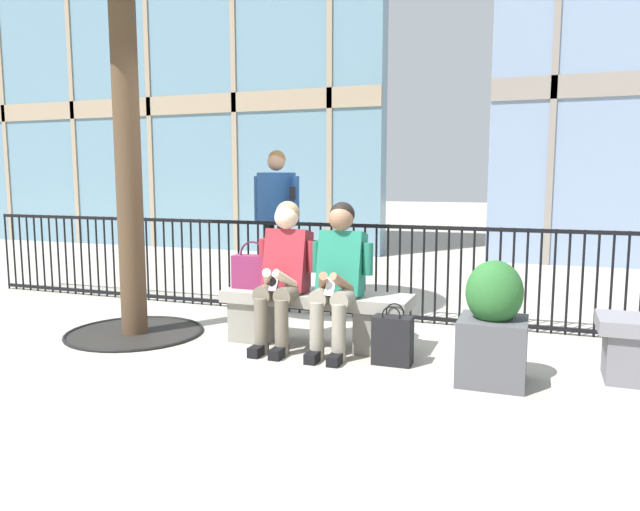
{
  "coord_description": "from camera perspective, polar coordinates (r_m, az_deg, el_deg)",
  "views": [
    {
      "loc": [
        1.73,
        -4.63,
        1.41
      ],
      "look_at": [
        0.0,
        0.1,
        0.75
      ],
      "focal_mm": 33.73,
      "sensor_mm": 36.0,
      "label": 1
    }
  ],
  "objects": [
    {
      "name": "ground_plane",
      "position": [
        5.14,
        -0.39,
        -8.45
      ],
      "size": [
        60.0,
        60.0,
        0.0
      ],
      "primitive_type": "plane",
      "color": "#A8A091"
    },
    {
      "name": "stone_bench",
      "position": [
        5.07,
        -0.39,
        -5.51
      ],
      "size": [
        1.6,
        0.44,
        0.45
      ],
      "color": "gray",
      "rests_on": "ground"
    },
    {
      "name": "seated_person_with_phone",
      "position": [
        4.97,
        -3.49,
        -1.34
      ],
      "size": [
        0.52,
        0.66,
        1.21
      ],
      "color": "#6B6051",
      "rests_on": "ground"
    },
    {
      "name": "seated_person_companion",
      "position": [
        4.8,
        1.73,
        -1.64
      ],
      "size": [
        0.52,
        0.66,
        1.21
      ],
      "color": "gray",
      "rests_on": "ground"
    },
    {
      "name": "handbag_on_bench",
      "position": [
        5.23,
        -6.4,
        -1.46
      ],
      "size": [
        0.35,
        0.14,
        0.41
      ],
      "color": "#7A234C",
      "rests_on": "stone_bench"
    },
    {
      "name": "shopping_bag",
      "position": [
        4.61,
        6.9,
        -7.94
      ],
      "size": [
        0.29,
        0.17,
        0.46
      ],
      "color": "black",
      "rests_on": "ground"
    },
    {
      "name": "bystander_at_railing",
      "position": [
        6.87,
        -4.14,
        4.03
      ],
      "size": [
        0.55,
        0.44,
        1.71
      ],
      "color": "black",
      "rests_on": "ground"
    },
    {
      "name": "plaza_railing",
      "position": [
        6.04,
        3.19,
        -1.4
      ],
      "size": [
        9.17,
        0.04,
        0.95
      ],
      "color": "black",
      "rests_on": "ground"
    },
    {
      "name": "planter",
      "position": [
        4.31,
        16.09,
        -6.5
      ],
      "size": [
        0.45,
        0.45,
        0.85
      ],
      "color": "#4C4C51",
      "rests_on": "ground"
    },
    {
      "name": "building_facade_left",
      "position": [
        13.19,
        -15.66,
        20.79
      ],
      "size": [
        9.49,
        0.43,
        9.0
      ],
      "color": "slate",
      "rests_on": "ground"
    }
  ]
}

